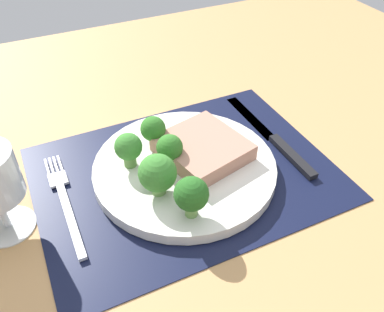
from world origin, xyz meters
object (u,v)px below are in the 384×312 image
at_px(plate, 185,168).
at_px(steak, 203,148).
at_px(knife, 275,139).
at_px(fork, 65,201).

bearing_deg(plate, steak, 12.60).
relative_size(plate, knife, 1.10).
relative_size(steak, fork, 0.57).
distance_m(fork, knife, 0.32).
height_order(fork, knife, knife).
bearing_deg(knife, fork, -179.71).
bearing_deg(knife, plate, -176.13).
height_order(plate, steak, steak).
relative_size(plate, steak, 2.30).
relative_size(steak, knife, 0.48).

